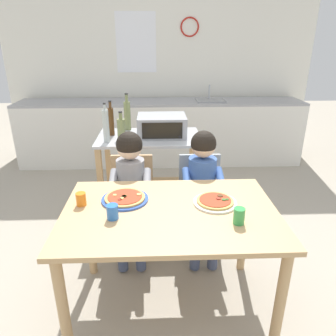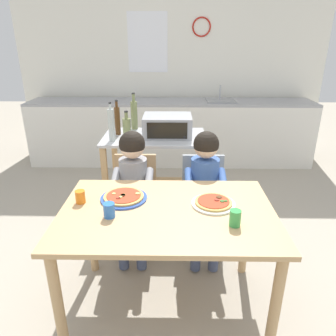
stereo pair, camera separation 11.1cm
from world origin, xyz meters
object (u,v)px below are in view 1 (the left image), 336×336
at_px(dining_chair_right, 200,197).
at_px(child_in_blue_striped_shirt, 203,181).
at_px(child_in_grey_shirt, 130,181).
at_px(pizza_plate_blue_rimmed, 125,198).
at_px(dining_table, 170,225).
at_px(kitchen_island_cart, 150,164).
at_px(drinking_cup_blue, 112,212).
at_px(dining_chair_left, 133,197).
at_px(bottle_clear_vinegar, 127,115).
at_px(toaster_oven, 162,126).
at_px(drinking_cup_green, 239,216).
at_px(bottle_tall_green_wine, 121,128).
at_px(drinking_cup_orange, 81,199).
at_px(pizza_plate_white, 215,202).
at_px(bottle_slim_sauce, 111,121).
at_px(bottle_brown_beer, 106,126).

height_order(dining_chair_right, child_in_blue_striped_shirt, child_in_blue_striped_shirt).
xyz_separation_m(dining_chair_right, child_in_grey_shirt, (-0.56, -0.11, 0.20)).
height_order(child_in_grey_shirt, pizza_plate_blue_rimmed, child_in_grey_shirt).
bearing_deg(dining_chair_right, dining_table, -112.31).
relative_size(kitchen_island_cart, drinking_cup_blue, 11.09).
bearing_deg(drinking_cup_blue, dining_chair_left, 86.31).
relative_size(bottle_clear_vinegar, drinking_cup_blue, 4.16).
bearing_deg(toaster_oven, drinking_cup_green, -74.18).
height_order(toaster_oven, drinking_cup_green, toaster_oven).
distance_m(child_in_grey_shirt, child_in_blue_striped_shirt, 0.56).
bearing_deg(dining_chair_left, kitchen_island_cart, 74.88).
bearing_deg(drinking_cup_green, drinking_cup_blue, 173.53).
distance_m(toaster_oven, dining_table, 1.27).
height_order(bottle_tall_green_wine, drinking_cup_orange, bottle_tall_green_wine).
height_order(bottle_clear_vinegar, pizza_plate_white, bottle_clear_vinegar).
bearing_deg(kitchen_island_cart, toaster_oven, 8.46).
height_order(bottle_slim_sauce, pizza_plate_white, bottle_slim_sauce).
relative_size(bottle_clear_vinegar, dining_chair_right, 0.44).
distance_m(bottle_clear_vinegar, child_in_blue_striped_shirt, 1.14).
bearing_deg(bottle_tall_green_wine, child_in_grey_shirt, -78.91).
relative_size(pizza_plate_blue_rimmed, drinking_cup_green, 3.17).
bearing_deg(kitchen_island_cart, dining_table, -83.35).
xyz_separation_m(dining_chair_left, child_in_grey_shirt, (0.00, -0.12, 0.20)).
bearing_deg(bottle_tall_green_wine, dining_table, -71.14).
bearing_deg(bottle_tall_green_wine, bottle_slim_sauce, 130.19).
distance_m(bottle_brown_beer, child_in_grey_shirt, 0.61).
bearing_deg(pizza_plate_white, dining_chair_left, 132.00).
relative_size(bottle_brown_beer, dining_chair_right, 0.43).
xyz_separation_m(toaster_oven, drinking_cup_blue, (-0.31, -1.31, -0.15)).
bearing_deg(kitchen_island_cart, pizza_plate_blue_rimmed, -97.36).
xyz_separation_m(pizza_plate_white, drinking_cup_blue, (-0.62, -0.15, 0.03)).
height_order(bottle_brown_beer, drinking_cup_green, bottle_brown_beer).
relative_size(bottle_slim_sauce, child_in_grey_shirt, 0.31).
bearing_deg(dining_chair_right, kitchen_island_cart, 129.23).
bearing_deg(bottle_slim_sauce, toaster_oven, -3.81).
bearing_deg(toaster_oven, bottle_brown_beer, -160.09).
relative_size(bottle_brown_beer, dining_chair_left, 0.43).
bearing_deg(pizza_plate_blue_rimmed, child_in_grey_shirt, 90.00).
bearing_deg(drinking_cup_green, dining_chair_left, 127.24).
bearing_deg(toaster_oven, child_in_blue_striped_shirt, -65.12).
height_order(bottle_clear_vinegar, dining_chair_left, bottle_clear_vinegar).
bearing_deg(pizza_plate_white, dining_table, -165.69).
bearing_deg(pizza_plate_white, pizza_plate_blue_rimmed, 173.31).
height_order(pizza_plate_blue_rimmed, drinking_cup_green, drinking_cup_green).
xyz_separation_m(bottle_slim_sauce, drinking_cup_orange, (-0.05, -1.18, -0.20)).
bearing_deg(dining_table, pizza_plate_white, 14.31).
bearing_deg(child_in_blue_striped_shirt, toaster_oven, 114.88).
height_order(child_in_blue_striped_shirt, pizza_plate_blue_rimmed, child_in_blue_striped_shirt).
bearing_deg(child_in_grey_shirt, drinking_cup_green, -48.66).
bearing_deg(pizza_plate_blue_rimmed, dining_chair_right, 44.43).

